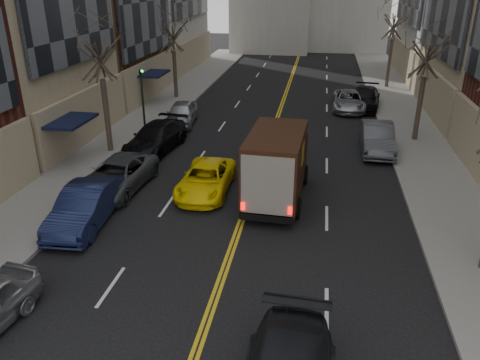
# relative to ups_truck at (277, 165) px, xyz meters

# --- Properties ---
(sidewalk_left) EXTENTS (4.00, 66.00, 0.15)m
(sidewalk_left) POSITION_rel_ups_truck_xyz_m (-10.20, 11.47, -1.59)
(sidewalk_left) COLOR slate
(sidewalk_left) RESTS_ON ground
(sidewalk_right) EXTENTS (4.00, 66.00, 0.15)m
(sidewalk_right) POSITION_rel_ups_truck_xyz_m (7.80, 11.47, -1.59)
(sidewalk_right) COLOR slate
(sidewalk_right) RESTS_ON ground
(tree_lf_mid) EXTENTS (3.20, 3.20, 8.91)m
(tree_lf_mid) POSITION_rel_ups_truck_xyz_m (-10.00, 4.47, 4.94)
(tree_lf_mid) COLOR #382D23
(tree_lf_mid) RESTS_ON sidewalk_left
(tree_lf_far) EXTENTS (3.20, 3.20, 8.12)m
(tree_lf_far) POSITION_rel_ups_truck_xyz_m (-10.00, 17.47, 4.36)
(tree_lf_far) COLOR #382D23
(tree_lf_far) RESTS_ON sidewalk_left
(tree_rt_mid) EXTENTS (3.20, 3.20, 8.32)m
(tree_rt_mid) POSITION_rel_ups_truck_xyz_m (7.60, 9.47, 4.51)
(tree_rt_mid) COLOR #382D23
(tree_rt_mid) RESTS_ON sidewalk_right
(tree_rt_far) EXTENTS (3.20, 3.20, 9.11)m
(tree_rt_far) POSITION_rel_ups_truck_xyz_m (7.60, 24.47, 5.08)
(tree_rt_far) COLOR #382D23
(tree_rt_far) RESTS_ON sidewalk_right
(traffic_signal) EXTENTS (0.29, 0.26, 4.70)m
(traffic_signal) POSITION_rel_ups_truck_xyz_m (-8.60, 6.47, 1.16)
(traffic_signal) COLOR black
(traffic_signal) RESTS_ON sidewalk_left
(ups_truck) EXTENTS (2.68, 6.12, 3.30)m
(ups_truck) POSITION_rel_ups_truck_xyz_m (0.00, 0.00, 0.00)
(ups_truck) COLOR black
(ups_truck) RESTS_ON ground
(taxi) EXTENTS (2.20, 4.75, 1.32)m
(taxi) POSITION_rel_ups_truck_xyz_m (-3.31, 0.14, -1.00)
(taxi) COLOR yellow
(taxi) RESTS_ON ground
(pedestrian) EXTENTS (0.64, 0.77, 1.80)m
(pedestrian) POSITION_rel_ups_truck_xyz_m (0.52, -0.16, -0.76)
(pedestrian) COLOR black
(pedestrian) RESTS_ON ground
(parked_lf_b) EXTENTS (2.02, 4.96, 1.60)m
(parked_lf_b) POSITION_rel_ups_truck_xyz_m (-7.41, -3.71, -0.86)
(parked_lf_b) COLOR #12193B
(parked_lf_b) RESTS_ON ground
(parked_lf_c) EXTENTS (2.73, 5.38, 1.46)m
(parked_lf_c) POSITION_rel_ups_truck_xyz_m (-7.50, -0.34, -0.93)
(parked_lf_c) COLOR #44474B
(parked_lf_c) RESTS_ON ground
(parked_lf_d) EXTENTS (2.84, 5.60, 1.56)m
(parked_lf_d) POSITION_rel_ups_truck_xyz_m (-7.50, 5.20, -0.88)
(parked_lf_d) COLOR black
(parked_lf_d) RESTS_ON ground
(parked_lf_e) EXTENTS (2.22, 4.62, 1.52)m
(parked_lf_e) POSITION_rel_ups_truck_xyz_m (-7.50, 10.54, -0.90)
(parked_lf_e) COLOR #A2A5AA
(parked_lf_e) RESTS_ON ground
(parked_rt_a) EXTENTS (1.77, 4.96, 1.63)m
(parked_rt_a) POSITION_rel_ups_truck_xyz_m (5.10, 7.23, -0.85)
(parked_rt_a) COLOR #47494E
(parked_rt_a) RESTS_ON ground
(parked_rt_b) EXTENTS (2.45, 5.13, 1.41)m
(parked_rt_b) POSITION_rel_ups_truck_xyz_m (3.90, 16.25, -0.96)
(parked_rt_b) COLOR #A7A9AF
(parked_rt_b) RESTS_ON ground
(parked_rt_c) EXTENTS (2.84, 5.50, 1.53)m
(parked_rt_c) POSITION_rel_ups_truck_xyz_m (5.10, 17.02, -0.90)
(parked_rt_c) COLOR black
(parked_rt_c) RESTS_ON ground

